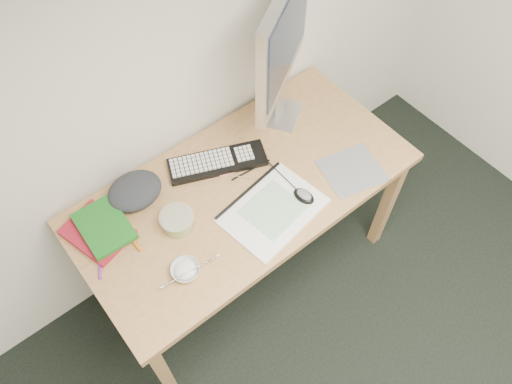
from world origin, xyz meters
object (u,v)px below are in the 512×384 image
(sketchpad, at_px, (273,210))
(keyboard, at_px, (218,162))
(desk, at_px, (244,197))
(monitor, at_px, (283,41))
(rice_bowl, at_px, (186,271))

(sketchpad, xyz_separation_m, keyboard, (-0.03, 0.32, 0.01))
(desk, relative_size, monitor, 2.15)
(sketchpad, relative_size, monitor, 0.59)
(desk, height_order, sketchpad, sketchpad)
(keyboard, bearing_deg, desk, -61.37)
(keyboard, distance_m, rice_bowl, 0.50)
(desk, bearing_deg, sketchpad, -84.34)
(sketchpad, bearing_deg, desk, 87.27)
(desk, distance_m, keyboard, 0.19)
(monitor, bearing_deg, keyboard, 155.39)
(desk, bearing_deg, keyboard, 95.55)
(sketchpad, bearing_deg, monitor, 38.54)
(monitor, height_order, rice_bowl, monitor)
(keyboard, distance_m, monitor, 0.55)
(desk, distance_m, rice_bowl, 0.44)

